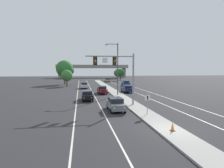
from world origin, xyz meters
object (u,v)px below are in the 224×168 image
Objects in this scene: car_oncoming_darkred at (102,90)px; traffic_cone_median_nose at (173,127)px; street_lamp_median at (117,66)px; median_sign_post at (147,101)px; overhead_signal_mast at (118,68)px; tree_far_right_a at (120,73)px; car_receding_blue at (126,83)px; car_oncoming_silver at (84,85)px; tree_far_left_c at (70,70)px; tree_far_right_c at (118,72)px; car_receding_navy at (127,89)px; tree_far_right_b at (117,73)px; car_receding_tan at (107,80)px; car_oncoming_grey at (116,104)px; car_oncoming_black at (87,95)px; tree_far_left_a at (64,69)px; tree_far_left_b at (67,76)px.

car_oncoming_darkred is 6.05× the size of traffic_cone_median_nose.
median_sign_post is at bearing -88.53° from street_lamp_median.
overhead_signal_mast is 1.35× the size of tree_far_right_a.
car_receding_blue is at bearing 72.30° from street_lamp_median.
car_oncoming_silver is (-3.48, 11.90, 0.00)m from car_oncoming_darkred.
tree_far_right_a is (23.36, -22.19, -0.91)m from tree_far_left_c.
car_receding_blue is 0.85× the size of tree_far_right_a.
tree_far_left_c is at bearing 178.74° from tree_far_right_c.
car_receding_navy is 27.81m from traffic_cone_median_nose.
street_lamp_median is 2.12× the size of tree_far_right_b.
car_receding_tan is (3.78, 40.58, -4.97)m from street_lamp_median.
street_lamp_median is at bearing 79.12° from car_oncoming_grey.
car_oncoming_black is at bearing -107.32° from tree_far_right_a.
car_oncoming_silver is 0.95× the size of tree_far_right_b.
street_lamp_median reaches higher than tree_far_right_a.
tree_far_right_a is (10.81, 48.61, -2.33)m from street_lamp_median.
car_receding_blue is 0.87× the size of tree_far_right_c.
overhead_signal_mast is 1.60× the size of car_receding_blue.
car_oncoming_black and car_receding_tan have the same top height.
street_lamp_median is 2.22× the size of car_oncoming_silver.
car_oncoming_darkred is at bearing -106.40° from tree_far_right_a.
car_receding_blue is 6.08× the size of traffic_cone_median_nose.
car_receding_navy is 57.73m from tree_far_right_b.
car_receding_navy is 0.95× the size of tree_far_right_b.
tree_far_left_a reaches higher than car_oncoming_darkred.
tree_far_left_c is (-1.59, 48.45, 1.14)m from tree_far_left_b.
car_oncoming_grey is 0.85× the size of tree_far_right_a.
tree_far_left_c is (-12.55, 70.80, -1.42)m from street_lamp_median.
tree_far_left_b is at bearing 116.12° from street_lamp_median.
street_lamp_median reaches higher than car_receding_navy.
tree_far_right_b is at bearing 69.70° from car_receding_tan.
car_oncoming_darkred reaches higher than traffic_cone_median_nose.
overhead_signal_mast is at bearing 109.25° from median_sign_post.
car_oncoming_black is at bearing -101.98° from car_receding_tan.
car_oncoming_silver is 14.04m from car_receding_navy.
tree_far_left_b is at bearing -81.18° from tree_far_left_a.
car_oncoming_silver is 0.85× the size of tree_far_right_a.
car_oncoming_silver is (-0.05, 20.37, 0.00)m from car_oncoming_black.
tree_far_left_b is (-8.54, 18.69, 2.41)m from car_oncoming_darkred.
car_oncoming_grey and car_receding_tan have the same top height.
street_lamp_median is at bearing -79.95° from tree_far_left_c.
street_lamp_median is 23.36m from traffic_cone_median_nose.
street_lamp_median reaches higher than tree_far_left_b.
tree_far_right_a is at bearing 81.79° from car_receding_blue.
car_oncoming_silver is at bearing 99.41° from traffic_cone_median_nose.
street_lamp_median is 17.37m from car_oncoming_silver.
car_oncoming_grey is 85.33m from tree_far_right_c.
car_oncoming_grey is at bearing -100.88° from street_lamp_median.
car_oncoming_grey is 0.95× the size of tree_far_right_b.
street_lamp_median reaches higher than tree_far_left_a.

